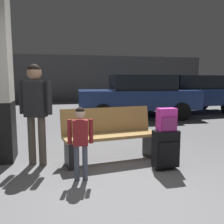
{
  "coord_description": "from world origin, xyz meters",
  "views": [
    {
      "loc": [
        -0.78,
        -2.56,
        1.38
      ],
      "look_at": [
        0.15,
        1.3,
        0.85
      ],
      "focal_mm": 39.95,
      "sensor_mm": 36.0,
      "label": 1
    }
  ],
  "objects_px": {
    "adult": "(36,104)",
    "child": "(80,136)",
    "bench": "(110,135)",
    "backpack_bright": "(167,120)",
    "parked_car_side": "(190,93)",
    "suitcase": "(166,149)",
    "parked_car_near": "(138,95)"
  },
  "relations": [
    {
      "from": "suitcase",
      "to": "child",
      "type": "height_order",
      "value": "child"
    },
    {
      "from": "adult",
      "to": "parked_car_side",
      "type": "height_order",
      "value": "adult"
    },
    {
      "from": "suitcase",
      "to": "backpack_bright",
      "type": "xyz_separation_m",
      "value": [
        -0.0,
        -0.0,
        0.45
      ]
    },
    {
      "from": "child",
      "to": "adult",
      "type": "xyz_separation_m",
      "value": [
        -0.61,
        0.78,
        0.37
      ]
    },
    {
      "from": "adult",
      "to": "parked_car_near",
      "type": "relative_size",
      "value": 0.38
    },
    {
      "from": "bench",
      "to": "child",
      "type": "bearing_deg",
      "value": -128.35
    },
    {
      "from": "bench",
      "to": "child",
      "type": "height_order",
      "value": "child"
    },
    {
      "from": "backpack_bright",
      "to": "parked_car_side",
      "type": "bearing_deg",
      "value": 56.58
    },
    {
      "from": "backpack_bright",
      "to": "child",
      "type": "height_order",
      "value": "child"
    },
    {
      "from": "bench",
      "to": "suitcase",
      "type": "bearing_deg",
      "value": -40.49
    },
    {
      "from": "adult",
      "to": "parked_car_side",
      "type": "distance_m",
      "value": 7.58
    },
    {
      "from": "parked_car_side",
      "to": "suitcase",
      "type": "bearing_deg",
      "value": -123.43
    },
    {
      "from": "suitcase",
      "to": "backpack_bright",
      "type": "bearing_deg",
      "value": -112.98
    },
    {
      "from": "backpack_bright",
      "to": "child",
      "type": "distance_m",
      "value": 1.32
    },
    {
      "from": "parked_car_side",
      "to": "adult",
      "type": "bearing_deg",
      "value": -138.49
    },
    {
      "from": "bench",
      "to": "suitcase",
      "type": "relative_size",
      "value": 2.74
    },
    {
      "from": "suitcase",
      "to": "parked_car_side",
      "type": "distance_m",
      "value": 6.83
    },
    {
      "from": "bench",
      "to": "adult",
      "type": "height_order",
      "value": "adult"
    },
    {
      "from": "child",
      "to": "parked_car_side",
      "type": "xyz_separation_m",
      "value": [
        5.07,
        5.8,
        0.18
      ]
    },
    {
      "from": "bench",
      "to": "parked_car_near",
      "type": "xyz_separation_m",
      "value": [
        2.02,
        4.31,
        0.36
      ]
    },
    {
      "from": "backpack_bright",
      "to": "adult",
      "type": "height_order",
      "value": "adult"
    },
    {
      "from": "backpack_bright",
      "to": "suitcase",
      "type": "bearing_deg",
      "value": 67.02
    },
    {
      "from": "backpack_bright",
      "to": "parked_car_side",
      "type": "xyz_separation_m",
      "value": [
        3.76,
        5.69,
        0.03
      ]
    },
    {
      "from": "bench",
      "to": "adult",
      "type": "distance_m",
      "value": 1.31
    },
    {
      "from": "backpack_bright",
      "to": "bench",
      "type": "bearing_deg",
      "value": 139.49
    },
    {
      "from": "adult",
      "to": "child",
      "type": "bearing_deg",
      "value": -52.03
    },
    {
      "from": "backpack_bright",
      "to": "parked_car_side",
      "type": "height_order",
      "value": "parked_car_side"
    },
    {
      "from": "adult",
      "to": "parked_car_side",
      "type": "xyz_separation_m",
      "value": [
        5.67,
        5.02,
        -0.19
      ]
    },
    {
      "from": "bench",
      "to": "child",
      "type": "xyz_separation_m",
      "value": [
        -0.58,
        -0.74,
        0.18
      ]
    },
    {
      "from": "backpack_bright",
      "to": "child",
      "type": "bearing_deg",
      "value": -175.04
    },
    {
      "from": "adult",
      "to": "backpack_bright",
      "type": "bearing_deg",
      "value": -19.17
    },
    {
      "from": "child",
      "to": "adult",
      "type": "distance_m",
      "value": 1.06
    }
  ]
}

